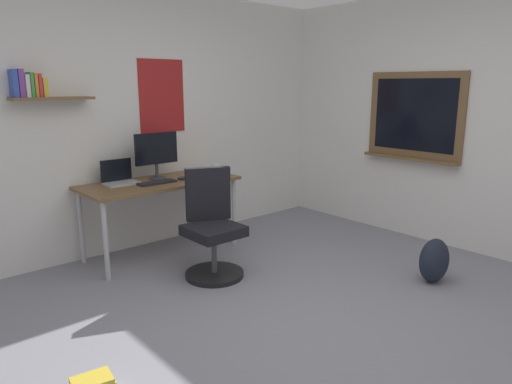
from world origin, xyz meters
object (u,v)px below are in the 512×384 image
office_chair (212,230)px  coffee_mug (216,169)px  backpack (434,261)px  desk (160,188)px  laptop (119,178)px  keyboard (157,183)px  monitor_primary (156,152)px  computer_mouse (182,178)px

office_chair → coffee_mug: office_chair is taller
office_chair → backpack: bearing=-46.6°
desk → coffee_mug: bearing=-2.9°
laptop → keyboard: (0.27, -0.24, -0.04)m
desk → office_chair: office_chair is taller
monitor_primary → computer_mouse: monitor_primary is taller
office_chair → coffee_mug: (0.60, 0.73, 0.38)m
desk → office_chair: (0.06, -0.77, -0.27)m
computer_mouse → monitor_primary: bearing=130.9°
office_chair → computer_mouse: office_chair is taller
monitor_primary → keyboard: monitor_primary is taller
office_chair → laptop: bearing=113.9°
backpack → laptop: bearing=126.7°
office_chair → keyboard: 0.78m
laptop → keyboard: size_ratio=0.84×
backpack → office_chair: bearing=133.4°
monitor_primary → laptop: bearing=172.8°
desk → computer_mouse: bearing=-22.2°
office_chair → keyboard: office_chair is taller
desk → office_chair: size_ratio=1.61×
monitor_primary → coffee_mug: size_ratio=5.04×
monitor_primary → backpack: bearing=-59.3°
desk → computer_mouse: 0.24m
laptop → keyboard: laptop is taller
laptop → monitor_primary: monitor_primary is taller
monitor_primary → backpack: (1.35, -2.28, -0.82)m
office_chair → computer_mouse: 0.78m
coffee_mug → backpack: 2.33m
laptop → computer_mouse: laptop is taller
keyboard → computer_mouse: computer_mouse is taller
keyboard → desk: bearing=47.4°
coffee_mug → backpack: bearing=-71.3°
office_chair → desk: bearing=94.8°
desk → backpack: 2.62m
keyboard → backpack: size_ratio=0.96×
office_chair → monitor_primary: (-0.03, 0.87, 0.60)m
computer_mouse → coffee_mug: coffee_mug is taller
laptop → coffee_mug: laptop is taller
laptop → keyboard: 0.36m
monitor_primary → computer_mouse: size_ratio=4.46×
desk → backpack: bearing=-57.4°
monitor_primary → coffee_mug: (0.63, -0.14, -0.22)m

